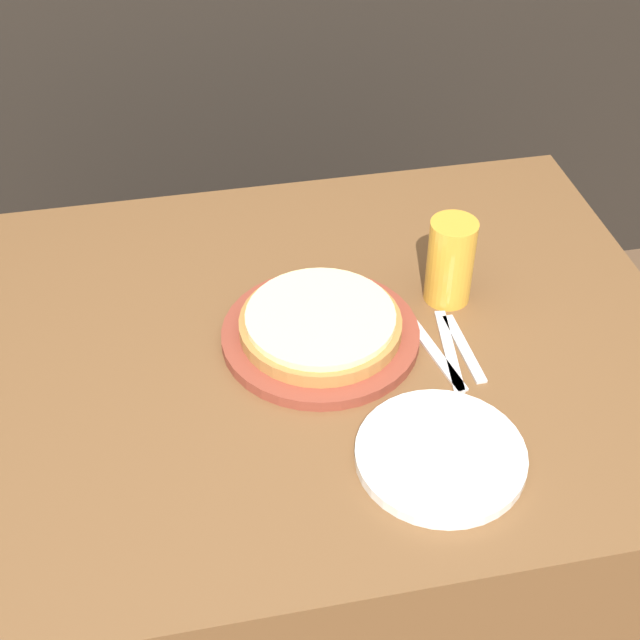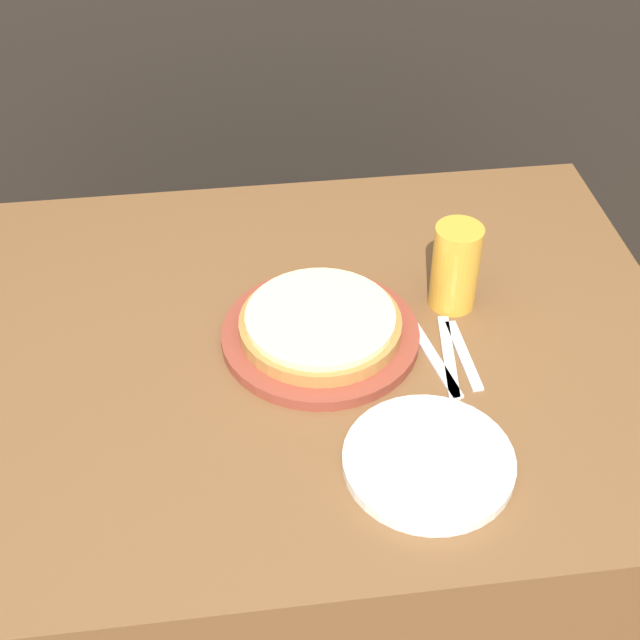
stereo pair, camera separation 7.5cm
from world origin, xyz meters
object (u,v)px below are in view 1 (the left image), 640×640
beer_glass (451,258)px  dinner_plate (441,455)px  pizza_on_board (320,327)px  fork (434,352)px  spoon (464,348)px  dinner_knife (449,350)px

beer_glass → dinner_plate: (-0.12, -0.35, -0.08)m
beer_glass → pizza_on_board: bearing=-165.2°
fork → beer_glass: bearing=65.3°
pizza_on_board → dinner_plate: (0.12, -0.29, -0.02)m
spoon → pizza_on_board: bearing=162.2°
beer_glass → fork: beer_glass is taller
beer_glass → fork: (-0.06, -0.14, -0.08)m
pizza_on_board → beer_glass: 0.25m
beer_glass → dinner_plate: beer_glass is taller
beer_glass → dinner_plate: 0.38m
dinner_knife → dinner_plate: bearing=-110.8°
pizza_on_board → fork: (0.18, -0.07, -0.02)m
dinner_plate → spoon: dinner_plate is taller
beer_glass → dinner_plate: bearing=-108.7°
fork → pizza_on_board: bearing=157.5°
fork → spoon: size_ratio=1.17×
beer_glass → dinner_plate: size_ratio=0.63×
dinner_plate → fork: dinner_plate is taller
dinner_knife → spoon: (0.03, 0.00, 0.00)m
pizza_on_board → dinner_plate: pizza_on_board is taller
pizza_on_board → dinner_knife: bearing=-19.9°
dinner_knife → pizza_on_board: bearing=160.1°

